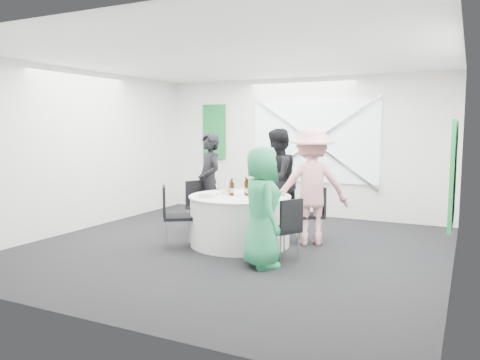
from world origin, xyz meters
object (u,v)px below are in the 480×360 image
at_px(chair_back, 263,198).
at_px(chair_front_right, 286,225).
at_px(green_water_bottle, 253,187).
at_px(banquet_table, 240,220).
at_px(person_man_back, 277,180).
at_px(chair_back_left, 199,202).
at_px(chair_back_right, 315,210).
at_px(person_man_back_left, 209,182).
at_px(chair_front_left, 172,211).
at_px(clear_water_bottle, 228,188).
at_px(person_woman_green, 262,207).
at_px(person_woman_pink, 311,186).

xyz_separation_m(chair_back, chair_front_right, (1.11, -1.75, -0.05)).
distance_m(chair_back, green_water_bottle, 1.22).
height_order(banquet_table, person_man_back, person_man_back).
height_order(chair_back_left, chair_front_right, chair_back_left).
height_order(chair_back_right, person_man_back, person_man_back).
distance_m(chair_back_left, person_man_back_left, 0.41).
relative_size(banquet_table, chair_front_left, 1.67).
xyz_separation_m(banquet_table, clear_water_bottle, (-0.18, -0.06, 0.50)).
bearing_deg(clear_water_bottle, chair_back, 88.36).
height_order(chair_back_right, clear_water_bottle, clear_water_bottle).
bearing_deg(chair_back_left, person_woman_green, -103.59).
height_order(chair_back_left, green_water_bottle, green_water_bottle).
distance_m(chair_front_right, chair_front_left, 1.80).
xyz_separation_m(banquet_table, chair_back_right, (1.00, 0.61, 0.14)).
bearing_deg(green_water_bottle, clear_water_bottle, -160.44).
bearing_deg(chair_front_left, chair_back, -56.78).
xyz_separation_m(chair_back, green_water_bottle, (0.33, -1.13, 0.34)).
relative_size(banquet_table, chair_back, 1.65).
bearing_deg(chair_back_right, clear_water_bottle, -91.60).
xyz_separation_m(chair_back_right, person_man_back, (-0.86, 0.53, 0.37)).
bearing_deg(person_man_back, person_woman_pink, 59.05).
distance_m(person_man_back_left, person_woman_pink, 1.90).
height_order(chair_front_left, person_man_back, person_man_back).
relative_size(chair_front_right, person_woman_pink, 0.48).
xyz_separation_m(chair_back_left, chair_back_right, (2.00, 0.17, -0.00)).
bearing_deg(chair_front_left, person_man_back, -64.83).
bearing_deg(banquet_table, chair_back, 96.79).
bearing_deg(chair_front_left, banquet_table, -90.00).
bearing_deg(chair_back_right, banquet_table, -90.00).
bearing_deg(chair_back_left, person_man_back_left, 5.92).
bearing_deg(green_water_bottle, chair_back, 106.51).
distance_m(chair_front_left, person_woman_green, 1.64).
relative_size(chair_back_left, chair_front_right, 1.04).
xyz_separation_m(person_man_back, green_water_bottle, (0.05, -1.08, 0.00)).
relative_size(chair_front_right, green_water_bottle, 2.58).
xyz_separation_m(banquet_table, chair_front_left, (-0.84, -0.60, 0.17)).
relative_size(chair_front_right, clear_water_bottle, 2.85).
bearing_deg(person_man_back_left, person_woman_green, -7.06).
bearing_deg(banquet_table, chair_front_left, -144.43).
distance_m(banquet_table, person_woman_green, 1.24).
height_order(chair_back_right, person_man_back_left, person_man_back_left).
bearing_deg(chair_back_right, chair_back_left, -116.63).
height_order(person_man_back_left, green_water_bottle, person_man_back_left).
bearing_deg(clear_water_bottle, chair_back_left, 148.42).
xyz_separation_m(banquet_table, chair_back_left, (-1.00, 0.44, 0.14)).
relative_size(chair_front_right, person_man_back_left, 0.50).
xyz_separation_m(banquet_table, chair_front_right, (0.96, -0.56, 0.12)).
xyz_separation_m(chair_front_right, chair_front_left, (-1.80, -0.04, 0.05)).
bearing_deg(chair_back, clear_water_bottle, -98.43).
bearing_deg(chair_front_left, person_man_back_left, -31.68).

